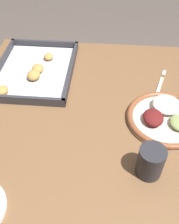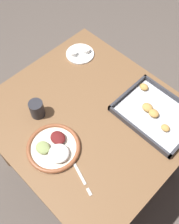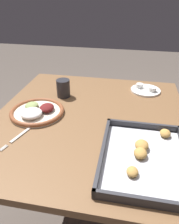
# 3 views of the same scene
# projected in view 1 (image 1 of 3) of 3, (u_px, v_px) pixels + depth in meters

# --- Properties ---
(ground_plane) EXTENTS (8.00, 8.00, 0.00)m
(ground_plane) POSITION_uv_depth(u_px,v_px,m) (89.00, 213.00, 1.39)
(ground_plane) COLOR #564C44
(dining_table) EXTENTS (0.96, 0.88, 0.73)m
(dining_table) POSITION_uv_depth(u_px,v_px,m) (89.00, 141.00, 0.95)
(dining_table) COLOR brown
(dining_table) RESTS_ON ground_plane
(dinner_plate) EXTENTS (0.25, 0.25, 0.05)m
(dinner_plate) POSITION_uv_depth(u_px,v_px,m) (165.00, 117.00, 0.86)
(dinner_plate) COLOR beige
(dinner_plate) RESTS_ON dining_table
(fork) EXTENTS (0.21, 0.07, 0.00)m
(fork) POSITION_uv_depth(u_px,v_px,m) (159.00, 88.00, 0.98)
(fork) COLOR silver
(fork) RESTS_ON dining_table
(baking_tray) EXTENTS (0.39, 0.30, 0.04)m
(baking_tray) POSITION_uv_depth(u_px,v_px,m) (35.00, 71.00, 1.04)
(baking_tray) COLOR #333338
(baking_tray) RESTS_ON dining_table
(drinking_cup) EXTENTS (0.07, 0.07, 0.09)m
(drinking_cup) POSITION_uv_depth(u_px,v_px,m) (150.00, 162.00, 0.70)
(drinking_cup) COLOR #28282D
(drinking_cup) RESTS_ON dining_table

